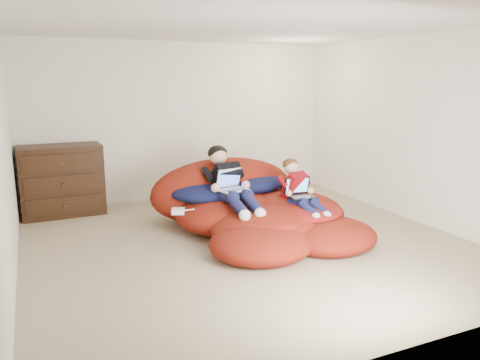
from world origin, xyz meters
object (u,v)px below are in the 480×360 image
object	(u,v)px
younger_boy	(299,187)
laptop_black	(300,192)
dresser	(62,180)
laptop_white	(231,184)
older_boy	(228,179)
beanbag_pile	(255,210)

from	to	relation	value
younger_boy	laptop_black	size ratio (longest dim) A/B	2.51
dresser	laptop_white	xyz separation A→B (m)	(1.87, -1.80, 0.14)
younger_boy	laptop_black	bearing A→B (deg)	-90.00
older_boy	laptop_black	distance (m)	0.92
dresser	older_boy	size ratio (longest dim) A/B	0.89
younger_boy	laptop_white	world-z (taller)	younger_boy
dresser	older_boy	xyz separation A→B (m)	(1.87, -1.68, 0.18)
dresser	younger_boy	bearing A→B (deg)	-39.07
older_boy	dresser	bearing A→B (deg)	138.09
beanbag_pile	older_boy	xyz separation A→B (m)	(-0.33, 0.12, 0.41)
younger_boy	laptop_black	distance (m)	0.06
beanbag_pile	older_boy	size ratio (longest dim) A/B	2.00
beanbag_pile	older_boy	bearing A→B (deg)	160.52
beanbag_pile	laptop_black	world-z (taller)	beanbag_pile
older_boy	laptop_white	size ratio (longest dim) A/B	3.23
older_boy	laptop_white	xyz separation A→B (m)	(-0.00, -0.12, -0.04)
beanbag_pile	younger_boy	size ratio (longest dim) A/B	2.87
laptop_white	laptop_black	bearing A→B (deg)	-26.41
dresser	younger_boy	world-z (taller)	dresser
younger_boy	beanbag_pile	bearing A→B (deg)	141.58
laptop_white	laptop_black	distance (m)	0.86
dresser	beanbag_pile	distance (m)	2.85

